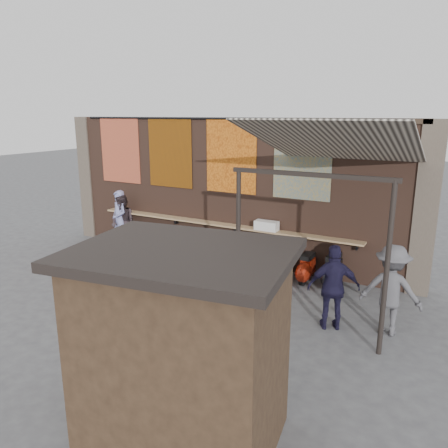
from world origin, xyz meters
name	(u,v)px	position (x,y,z in m)	size (l,w,h in m)	color
ground	(171,289)	(0.00, 0.00, 0.00)	(70.00, 70.00, 0.00)	#474749
brick_wall	(225,190)	(0.00, 2.70, 2.00)	(10.00, 0.40, 4.00)	brown
pier_left	(90,178)	(-5.20, 2.70, 2.00)	(0.50, 0.50, 4.00)	#4C4238
pier_right	(426,210)	(5.20, 2.70, 2.00)	(0.50, 0.50, 4.00)	#4C4238
eating_counter	(219,224)	(0.00, 2.33, 1.10)	(8.00, 0.32, 0.05)	#9E7A51
shelf_box	(267,226)	(1.46, 2.30, 1.25)	(0.62, 0.28, 0.25)	white
tapestry_redgold	(120,150)	(-3.60, 2.48, 3.00)	(1.50, 0.02, 2.00)	maroon
tapestry_sun	(170,153)	(-1.70, 2.48, 3.00)	(1.50, 0.02, 2.00)	#BB5E0B
tapestry_orange	(231,156)	(0.30, 2.48, 3.00)	(1.50, 0.02, 2.00)	orange
tapestry_multi	(302,160)	(2.30, 2.48, 3.00)	(1.50, 0.02, 2.00)	#255989
hang_rail	(221,118)	(0.00, 2.47, 3.98)	(0.06, 0.06, 9.50)	black
scooter_stool_0	(144,240)	(-2.41, 1.98, 0.40)	(0.38, 0.84, 0.80)	navy
scooter_stool_1	(162,243)	(-1.76, 2.04, 0.38)	(0.36, 0.79, 0.75)	#0C5428
scooter_stool_2	(179,245)	(-1.16, 2.02, 0.42)	(0.40, 0.88, 0.84)	black
scooter_stool_3	(197,248)	(-0.52, 2.00, 0.42)	(0.40, 0.89, 0.84)	#121C43
scooter_stool_4	(217,253)	(0.15, 1.96, 0.38)	(0.36, 0.80, 0.76)	#1C704C
scooter_stool_5	(240,257)	(0.81, 2.04, 0.36)	(0.34, 0.76, 0.73)	navy
scooter_stool_6	(260,259)	(1.41, 2.01, 0.41)	(0.39, 0.86, 0.82)	#9A3314
scooter_stool_7	(283,264)	(2.08, 1.96, 0.38)	(0.36, 0.80, 0.76)	#A60E0C
scooter_stool_8	(306,268)	(2.69, 2.01, 0.36)	(0.34, 0.76, 0.72)	maroon
scooter_stool_9	(332,271)	(3.33, 2.03, 0.40)	(0.38, 0.83, 0.79)	black
diner_left	(120,219)	(-3.35, 2.00, 0.91)	(0.67, 0.44, 1.82)	#8387BF
diner_right	(123,222)	(-3.22, 2.00, 0.85)	(0.82, 0.64, 1.69)	#302529
shopper_navy	(334,287)	(3.90, -0.06, 0.85)	(1.00, 0.42, 1.71)	black
shopper_grey	(391,290)	(4.90, 0.27, 0.88)	(1.14, 0.66, 1.77)	#504E53
shopper_tan	(252,268)	(1.94, 0.40, 0.75)	(0.73, 0.48, 1.50)	tan
market_stall	(184,354)	(3.07, -3.98, 1.24)	(2.28, 1.71, 2.47)	black
stall_roof	(181,254)	(3.07, -3.98, 2.53)	(2.56, 1.97, 0.12)	black
stall_sign	(211,286)	(2.95, -3.10, 1.79)	(1.20, 0.04, 0.50)	gold
stall_shelf	(211,344)	(2.95, -3.10, 0.90)	(1.90, 0.10, 0.06)	#473321
awning_canvas	(335,142)	(3.50, 0.90, 3.55)	(3.20, 3.40, 0.03)	beige
awning_ledger	(354,121)	(3.50, 2.49, 3.95)	(3.30, 0.08, 0.12)	#33261C
awning_header	(310,175)	(3.50, -0.60, 3.08)	(3.00, 0.08, 0.08)	black
awning_post_left	(238,247)	(2.10, -0.60, 1.55)	(0.09, 0.09, 3.10)	black
awning_post_right	(387,271)	(4.90, -0.60, 1.55)	(0.09, 0.09, 3.10)	black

